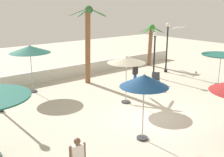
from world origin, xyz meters
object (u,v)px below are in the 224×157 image
object	(u,v)px
patio_umbrella_0	(30,50)
lamp_post_2	(167,43)
guest_1	(135,72)
patio_umbrella_2	(126,61)
palm_tree_2	(151,40)
lounge_chair_1	(156,81)
lamp_post_1	(154,52)
guest_0	(78,156)
palm_tree_1	(88,37)
seagull_0	(179,28)
patio_umbrella_1	(221,56)
patio_umbrella_5	(144,81)

from	to	relation	value
patio_umbrella_0	lamp_post_2	xyz separation A→B (m)	(11.01, -2.04, -0.32)
guest_1	patio_umbrella_2	bearing A→B (deg)	-142.17
palm_tree_2	lounge_chair_1	world-z (taller)	palm_tree_2
patio_umbrella_2	palm_tree_2	size ratio (longest dim) A/B	0.73
patio_umbrella_2	palm_tree_2	world-z (taller)	palm_tree_2
lamp_post_1	patio_umbrella_2	bearing A→B (deg)	-152.44
guest_0	lounge_chair_1	bearing A→B (deg)	29.37
palm_tree_1	lamp_post_2	xyz separation A→B (m)	(6.85, -1.56, -0.87)
patio_umbrella_0	palm_tree_1	world-z (taller)	palm_tree_1
patio_umbrella_2	lamp_post_1	size ratio (longest dim) A/B	0.79
lounge_chair_1	lamp_post_1	bearing A→B (deg)	46.17
palm_tree_1	seagull_0	world-z (taller)	palm_tree_1
lounge_chair_1	lamp_post_2	bearing A→B (deg)	31.39
patio_umbrella_2	lamp_post_2	distance (m)	8.31
patio_umbrella_1	guest_0	world-z (taller)	patio_umbrella_1
patio_umbrella_5	palm_tree_2	bearing A→B (deg)	41.89
patio_umbrella_5	lamp_post_2	world-z (taller)	lamp_post_2
patio_umbrella_0	guest_1	distance (m)	7.31
palm_tree_2	lounge_chair_1	size ratio (longest dim) A/B	2.20
palm_tree_2	guest_0	world-z (taller)	palm_tree_2
patio_umbrella_1	guest_0	xyz separation A→B (m)	(-13.74, -3.07, -1.11)
patio_umbrella_1	patio_umbrella_2	size ratio (longest dim) A/B	0.94
lamp_post_1	guest_0	world-z (taller)	lamp_post_1
patio_umbrella_1	guest_0	distance (m)	14.12
guest_0	guest_1	distance (m)	11.46
patio_umbrella_2	lounge_chair_1	xyz separation A→B (m)	(3.77, 1.01, -2.14)
lamp_post_2	guest_1	world-z (taller)	lamp_post_2
patio_umbrella_0	lamp_post_1	world-z (taller)	lamp_post_1
patio_umbrella_1	lounge_chair_1	distance (m)	4.85
patio_umbrella_0	lounge_chair_1	size ratio (longest dim) A/B	1.80
patio_umbrella_0	seagull_0	distance (m)	10.95
patio_umbrella_1	lounge_chair_1	size ratio (longest dim) A/B	1.52
lamp_post_2	guest_0	size ratio (longest dim) A/B	2.53
lounge_chair_1	guest_0	bearing A→B (deg)	-150.63
guest_0	guest_1	size ratio (longest dim) A/B	1.05
patio_umbrella_1	palm_tree_2	world-z (taller)	palm_tree_2
guest_1	palm_tree_1	bearing A→B (deg)	129.76
lamp_post_2	guest_0	distance (m)	16.02
patio_umbrella_5	lounge_chair_1	size ratio (longest dim) A/B	1.68
lamp_post_1	palm_tree_1	bearing A→B (deg)	157.65
seagull_0	guest_1	bearing A→B (deg)	170.60
seagull_0	lounge_chair_1	bearing A→B (deg)	-168.44
patio_umbrella_1	palm_tree_2	size ratio (longest dim) A/B	0.69
lounge_chair_1	seagull_0	size ratio (longest dim) A/B	1.60
lamp_post_1	guest_1	world-z (taller)	lamp_post_1
guest_1	lamp_post_1	bearing A→B (deg)	13.49
patio_umbrella_2	seagull_0	size ratio (longest dim) A/B	2.58
palm_tree_2	patio_umbrella_0	bearing A→B (deg)	-176.84
patio_umbrella_0	patio_umbrella_1	bearing A→B (deg)	-32.40
patio_umbrella_1	patio_umbrella_5	bearing A→B (deg)	-167.32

